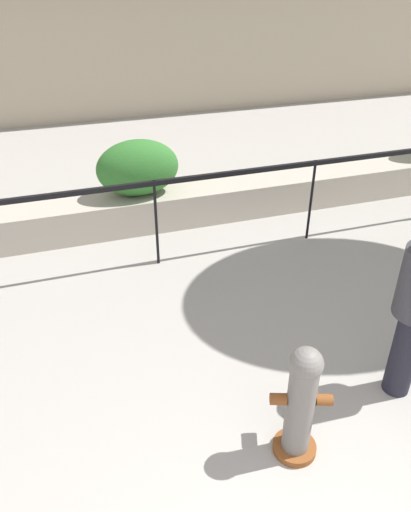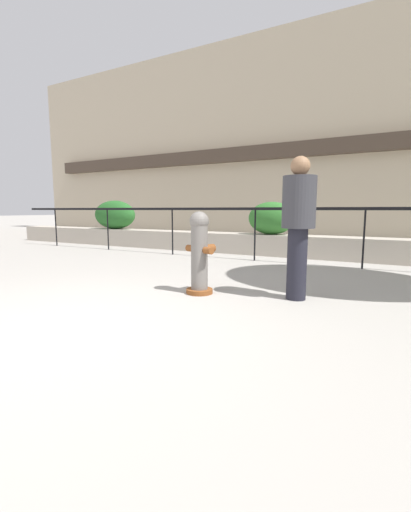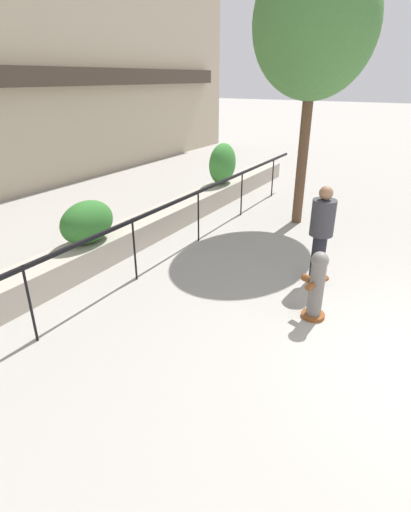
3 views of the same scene
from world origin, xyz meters
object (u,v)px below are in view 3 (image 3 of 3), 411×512
object	(u,v)px
hedge_bush_1	(87,222)
street_tree	(316,25)
hedge_bush_2	(223,164)
pedestrian	(321,229)
fire_hydrant	(317,285)

from	to	relation	value
hedge_bush_1	street_tree	size ratio (longest dim) A/B	0.20
hedge_bush_2	pedestrian	xyz separation A→B (m)	(-3.67, -3.90, -0.09)
fire_hydrant	street_tree	distance (m)	5.84
street_tree	pedestrian	distance (m)	4.65
hedge_bush_2	fire_hydrant	world-z (taller)	hedge_bush_2
hedge_bush_1	hedge_bush_2	bearing A→B (deg)	0.00
fire_hydrant	pedestrian	size ratio (longest dim) A/B	0.62
pedestrian	hedge_bush_1	bearing A→B (deg)	112.21
street_tree	pedestrian	size ratio (longest dim) A/B	3.40
hedge_bush_2	fire_hydrant	bearing A→B (deg)	-139.10
hedge_bush_1	fire_hydrant	world-z (taller)	hedge_bush_1
hedge_bush_1	pedestrian	size ratio (longest dim) A/B	0.67
fire_hydrant	street_tree	size ratio (longest dim) A/B	0.18
fire_hydrant	pedestrian	distance (m)	1.31
fire_hydrant	street_tree	world-z (taller)	street_tree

